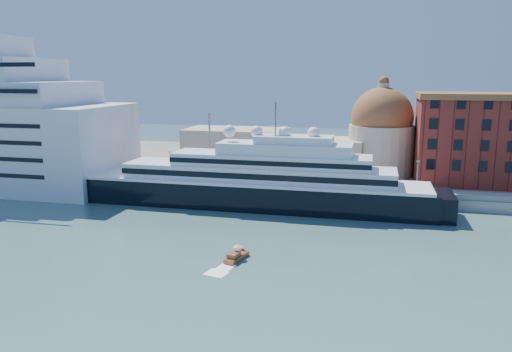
# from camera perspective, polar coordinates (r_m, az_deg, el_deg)

# --- Properties ---
(ground) EXTENTS (400.00, 400.00, 0.00)m
(ground) POSITION_cam_1_polar(r_m,az_deg,el_deg) (92.36, 0.10, -7.25)
(ground) COLOR #345A59
(ground) RESTS_ON ground
(quay) EXTENTS (180.00, 10.00, 2.50)m
(quay) POSITION_cam_1_polar(r_m,az_deg,el_deg) (124.11, 3.73, -1.79)
(quay) COLOR gray
(quay) RESTS_ON ground
(land) EXTENTS (260.00, 72.00, 2.00)m
(land) POSITION_cam_1_polar(r_m,az_deg,el_deg) (163.92, 6.17, 1.32)
(land) COLOR slate
(land) RESTS_ON ground
(quay_fence) EXTENTS (180.00, 0.10, 1.20)m
(quay_fence) POSITION_cam_1_polar(r_m,az_deg,el_deg) (119.38, 3.37, -1.41)
(quay_fence) COLOR slate
(quay_fence) RESTS_ON quay
(superyacht) EXTENTS (93.45, 12.96, 27.93)m
(superyacht) POSITION_cam_1_polar(r_m,az_deg,el_deg) (115.01, -2.18, -1.01)
(superyacht) COLOR black
(superyacht) RESTS_ON ground
(service_barge) EXTENTS (10.81, 4.59, 2.36)m
(service_barge) POSITION_cam_1_polar(r_m,az_deg,el_deg) (122.71, -15.03, -2.59)
(service_barge) COLOR white
(service_barge) RESTS_ON ground
(water_taxi) EXTENTS (3.02, 5.76, 2.61)m
(water_taxi) POSITION_cam_1_polar(r_m,az_deg,el_deg) (82.36, -2.28, -9.16)
(water_taxi) COLOR brown
(water_taxi) RESTS_ON ground
(warehouse) EXTENTS (43.00, 19.00, 23.25)m
(warehouse) POSITION_cam_1_polar(r_m,az_deg,el_deg) (141.66, 26.39, 3.84)
(warehouse) COLOR maroon
(warehouse) RESTS_ON land
(church) EXTENTS (66.00, 18.00, 25.50)m
(church) POSITION_cam_1_polar(r_m,az_deg,el_deg) (144.73, 7.88, 3.91)
(church) COLOR beige
(church) RESTS_ON land
(lamp_posts) EXTENTS (120.80, 2.40, 18.00)m
(lamp_posts) POSITION_cam_1_polar(r_m,az_deg,el_deg) (123.51, -2.16, 2.22)
(lamp_posts) COLOR slate
(lamp_posts) RESTS_ON quay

